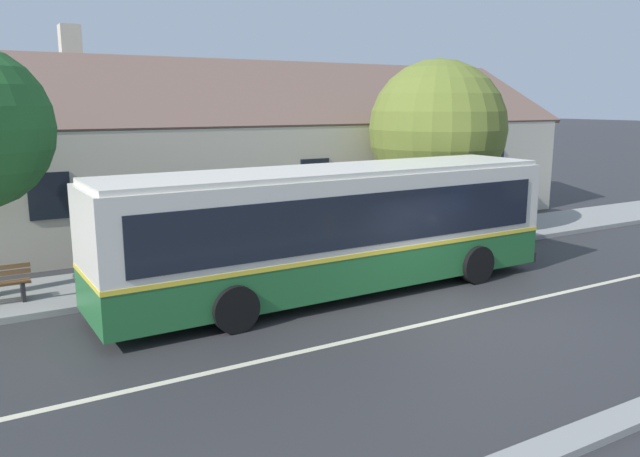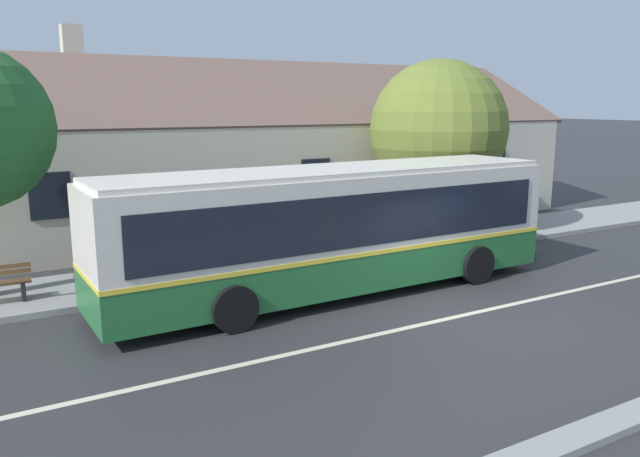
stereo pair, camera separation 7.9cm
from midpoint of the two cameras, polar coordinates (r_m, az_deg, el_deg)
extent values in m
plane|color=#2D2D30|center=(14.33, 13.19, -7.72)|extent=(300.00, 300.00, 0.00)
cube|color=gray|center=(18.91, 0.69, -2.50)|extent=(60.00, 3.00, 0.15)
cube|color=beige|center=(14.33, 13.19, -7.71)|extent=(60.00, 0.16, 0.01)
cube|color=beige|center=(25.75, -5.74, 5.33)|extent=(24.11, 9.73, 3.84)
cube|color=brown|center=(23.42, -3.37, 12.40)|extent=(24.71, 4.94, 2.54)
cube|color=brown|center=(27.84, -8.00, 12.15)|extent=(24.71, 4.94, 2.54)
cube|color=beige|center=(24.70, -21.66, 15.53)|extent=(0.70, 0.70, 1.20)
cube|color=black|center=(18.72, -23.33, 2.76)|extent=(1.10, 0.06, 1.30)
cube|color=black|center=(21.39, -0.28, 4.67)|extent=(1.10, 0.06, 1.30)
cube|color=black|center=(26.59, 15.76, 5.56)|extent=(1.10, 0.06, 1.30)
cube|color=#4C3323|center=(23.53, 7.39, 2.58)|extent=(1.00, 0.06, 2.10)
cube|color=#236633|center=(15.37, 1.43, -3.28)|extent=(11.69, 2.72, 0.90)
cube|color=yellow|center=(15.25, 1.44, -1.45)|extent=(11.71, 2.74, 0.10)
cube|color=silver|center=(15.08, 1.46, 1.89)|extent=(11.69, 2.72, 1.70)
cube|color=silver|center=(14.95, 1.48, 5.33)|extent=(11.45, 2.59, 0.12)
cube|color=black|center=(16.16, -0.96, 2.17)|extent=(10.71, 0.23, 1.20)
cube|color=black|center=(14.06, 4.24, 0.75)|extent=(10.71, 0.23, 1.20)
cube|color=black|center=(18.86, 16.60, 3.03)|extent=(0.08, 2.20, 1.20)
cube|color=black|center=(18.77, 16.74, 5.48)|extent=(0.07, 1.75, 0.24)
cube|color=black|center=(19.17, 16.36, -1.79)|extent=(0.13, 2.50, 0.28)
cube|color=#B21919|center=(15.76, -5.54, -2.96)|extent=(3.26, 0.09, 0.63)
cube|color=black|center=(18.92, 11.00, 1.55)|extent=(0.90, 0.05, 2.35)
cylinder|color=black|center=(18.49, 8.79, -1.61)|extent=(1.01, 0.30, 1.00)
cylinder|color=black|center=(16.71, 14.29, -3.23)|extent=(1.01, 0.30, 1.00)
cylinder|color=black|center=(15.16, -11.46, -4.60)|extent=(1.01, 0.30, 1.00)
cylinder|color=black|center=(12.93, -7.65, -7.29)|extent=(1.01, 0.30, 1.00)
cube|color=black|center=(16.00, -25.37, -5.11)|extent=(0.08, 0.43, 0.45)
cube|color=brown|center=(16.89, -14.04, -2.72)|extent=(1.64, 0.10, 0.04)
cube|color=brown|center=(16.75, -13.90, -2.82)|extent=(1.64, 0.10, 0.04)
cube|color=brown|center=(16.62, -13.76, -2.93)|extent=(1.64, 0.10, 0.04)
cube|color=brown|center=(16.43, -13.68, -2.01)|extent=(1.64, 0.04, 0.10)
cube|color=brown|center=(16.40, -13.70, -1.54)|extent=(1.64, 0.04, 0.10)
cube|color=black|center=(16.99, -11.75, -3.31)|extent=(0.08, 0.43, 0.45)
cube|color=black|center=(16.65, -16.02, -3.83)|extent=(0.08, 0.43, 0.45)
cylinder|color=#4C3828|center=(22.04, 10.61, 2.08)|extent=(0.40, 0.40, 2.25)
sphere|color=olive|center=(21.78, 10.87, 8.94)|extent=(4.65, 4.65, 4.65)
camera|label=1|loc=(0.04, -89.86, 0.03)|focal=35.00mm
camera|label=2|loc=(0.04, 90.14, -0.03)|focal=35.00mm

